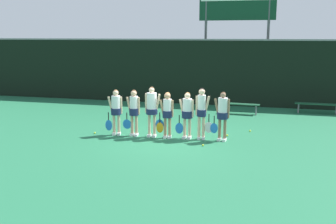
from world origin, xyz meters
name	(u,v)px	position (x,y,z in m)	size (l,w,h in m)	color
ground_plane	(169,138)	(0.00, 0.00, 0.00)	(140.00, 140.00, 0.00)	#216642
fence_windscreen	(202,72)	(0.00, 7.00, 1.71)	(60.00, 0.08, 3.40)	black
scoreboard	(237,19)	(1.60, 8.06, 4.40)	(3.95, 0.15, 5.58)	#515156
bench_courtside	(241,105)	(2.18, 4.96, 0.41)	(1.70, 0.46, 0.48)	#19472D
bench_far	(317,105)	(5.62, 5.95, 0.41)	(2.04, 0.40, 0.47)	#19472D
player_0	(116,108)	(-1.98, -0.08, 0.98)	(0.63, 0.37, 1.67)	beige
player_1	(134,109)	(-1.30, -0.04, 0.99)	(0.65, 0.34, 1.69)	tan
player_2	(152,107)	(-0.62, -0.02, 1.09)	(0.70, 0.41, 1.81)	beige
player_3	(167,111)	(-0.05, -0.04, 0.97)	(0.61, 0.34, 1.64)	tan
player_4	(187,112)	(0.64, 0.05, 0.97)	(0.66, 0.38, 1.65)	beige
player_5	(202,109)	(1.16, 0.10, 1.07)	(0.62, 0.33, 1.81)	beige
player_6	(223,112)	(1.88, 0.07, 1.01)	(0.65, 0.38, 1.71)	#8C664C
tennis_ball_0	(95,133)	(-2.81, -0.15, 0.03)	(0.07, 0.07, 0.07)	#CCE033
tennis_ball_1	(250,131)	(2.77, 1.61, 0.03)	(0.07, 0.07, 0.07)	#CCE033
tennis_ball_2	(169,127)	(-0.37, 1.49, 0.03)	(0.07, 0.07, 0.07)	#CCE033
tennis_ball_3	(227,135)	(2.00, 0.71, 0.03)	(0.07, 0.07, 0.07)	#CCE033
tennis_ball_4	(203,145)	(1.36, -0.78, 0.03)	(0.07, 0.07, 0.07)	#CCE033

